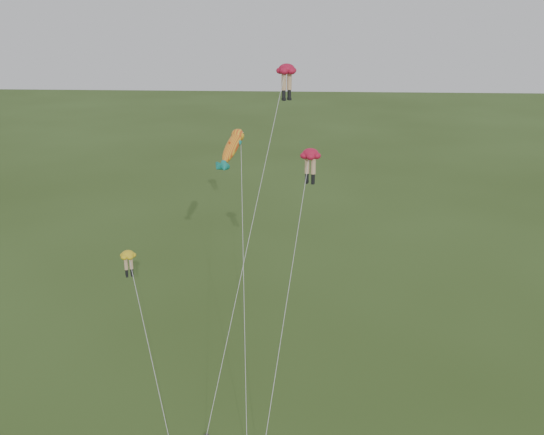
{
  "coord_description": "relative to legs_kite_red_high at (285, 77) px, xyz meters",
  "views": [
    {
      "loc": [
        3.6,
        -28.28,
        23.6
      ],
      "look_at": [
        1.65,
        6.0,
        11.56
      ],
      "focal_mm": 40.0,
      "sensor_mm": 36.0,
      "label": 1
    }
  ],
  "objects": [
    {
      "name": "legs_kite_red_high",
      "position": [
        0.0,
        0.0,
        0.0
      ],
      "size": [
        5.14,
        13.84,
        19.99
      ],
      "rotation": [
        0.0,
        0.0,
        0.56
      ],
      "color": "#B61232",
      "rests_on": "ground"
    },
    {
      "name": "legs_kite_yellow",
      "position": [
        -9.07,
        -7.83,
        -10.26
      ],
      "size": [
        4.67,
        8.0,
        9.61
      ],
      "rotation": [
        0.0,
        0.0,
        0.41
      ],
      "color": "yellow",
      "rests_on": "ground"
    },
    {
      "name": "fish_kite",
      "position": [
        -3.34,
        -2.38,
        -4.23
      ],
      "size": [
        2.87,
        12.74,
        16.19
      ],
      "rotation": [
        0.6,
        0.0,
        -0.35
      ],
      "color": "yellow",
      "rests_on": "ground"
    },
    {
      "name": "legs_kite_red_mid",
      "position": [
        1.68,
        -4.65,
        -4.56
      ],
      "size": [
        3.33,
        11.68,
        15.35
      ],
      "rotation": [
        0.0,
        0.0,
        -0.29
      ],
      "color": "#B61232",
      "rests_on": "ground"
    }
  ]
}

